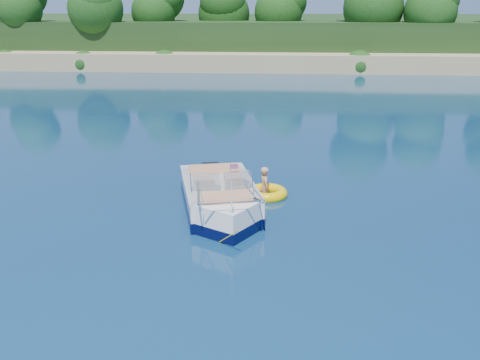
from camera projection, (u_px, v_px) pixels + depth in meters
The scene contains 6 objects.
ground at pixel (168, 249), 12.41m from camera, with size 160.00×160.00×0.00m, color #091E40.
shoreline at pixel (265, 40), 72.55m from camera, with size 170.00×59.00×6.00m.
treeline at pixel (257, 4), 49.56m from camera, with size 150.00×7.12×8.19m.
motorboat at pixel (221, 200), 14.54m from camera, with size 2.69×5.17×1.76m.
tow_tube at pixel (267, 193), 15.87m from camera, with size 1.59×1.59×0.33m.
boy at pixel (264, 195), 15.98m from camera, with size 0.49×0.32×1.33m, color tan.
Camera 1 is at (2.56, -11.13, 5.38)m, focal length 40.00 mm.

